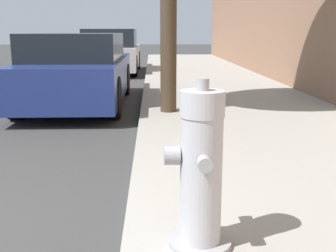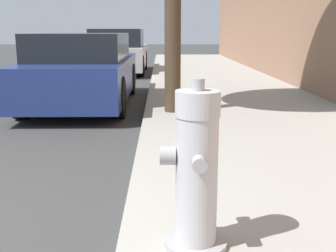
{
  "view_description": "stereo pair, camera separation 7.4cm",
  "coord_description": "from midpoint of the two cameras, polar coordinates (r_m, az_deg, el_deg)",
  "views": [
    {
      "loc": [
        1.84,
        -2.34,
        1.37
      ],
      "look_at": [
        1.97,
        1.14,
        0.58
      ],
      "focal_mm": 45.0,
      "sensor_mm": 36.0,
      "label": 1
    },
    {
      "loc": [
        1.91,
        -2.34,
        1.37
      ],
      "look_at": [
        1.97,
        1.14,
        0.58
      ],
      "focal_mm": 45.0,
      "sensor_mm": 36.0,
      "label": 2
    }
  ],
  "objects": [
    {
      "name": "parked_car_near",
      "position": [
        7.95,
        -12.38,
        7.35
      ],
      "size": [
        1.72,
        4.1,
        1.32
      ],
      "color": "navy",
      "rests_on": "ground_plane"
    },
    {
      "name": "fire_hydrant",
      "position": [
        2.42,
        3.56,
        -6.32
      ],
      "size": [
        0.4,
        0.39,
        0.99
      ],
      "color": "#97979C",
      "rests_on": "sidewalk_slab"
    },
    {
      "name": "parked_car_mid",
      "position": [
        13.96,
        -7.82,
        9.9
      ],
      "size": [
        1.76,
        3.98,
        1.41
      ],
      "color": "#B7B7BC",
      "rests_on": "ground_plane"
    }
  ]
}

